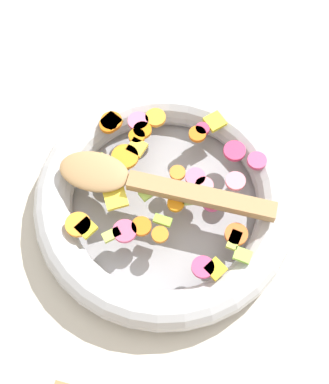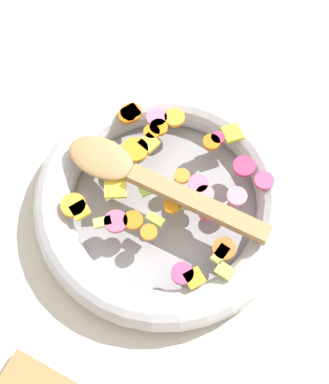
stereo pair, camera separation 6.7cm
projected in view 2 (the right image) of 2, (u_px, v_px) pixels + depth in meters
ground_plane at (164, 208)px, 0.72m from camera, size 4.00×4.00×0.00m
skillet at (164, 201)px, 0.70m from camera, size 0.34×0.34×0.05m
chopped_vegetables at (167, 178)px, 0.68m from camera, size 0.24×0.24×0.01m
wooden_spoon at (144, 178)px, 0.67m from camera, size 0.06×0.28×0.01m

